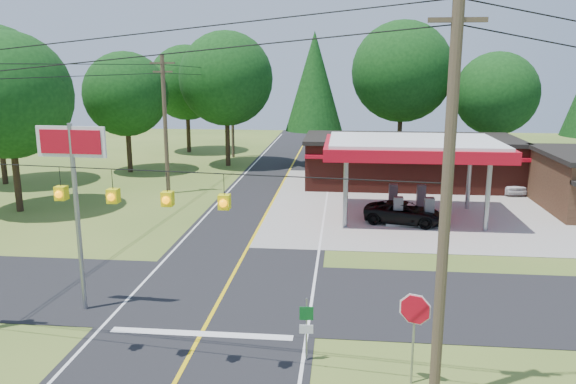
# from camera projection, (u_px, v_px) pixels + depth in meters

# --- Properties ---
(ground) EXTENTS (120.00, 120.00, 0.00)m
(ground) POSITION_uv_depth(u_px,v_px,m) (223.00, 294.00, 23.20)
(ground) COLOR #446222
(ground) RESTS_ON ground
(main_highway) EXTENTS (8.00, 120.00, 0.02)m
(main_highway) POSITION_uv_depth(u_px,v_px,m) (223.00, 294.00, 23.20)
(main_highway) COLOR black
(main_highway) RESTS_ON ground
(cross_road) EXTENTS (70.00, 7.00, 0.02)m
(cross_road) POSITION_uv_depth(u_px,v_px,m) (223.00, 294.00, 23.20)
(cross_road) COLOR black
(cross_road) RESTS_ON ground
(lane_center_yellow) EXTENTS (0.15, 110.00, 0.00)m
(lane_center_yellow) POSITION_uv_depth(u_px,v_px,m) (223.00, 293.00, 23.20)
(lane_center_yellow) COLOR yellow
(lane_center_yellow) RESTS_ON main_highway
(gas_canopy) EXTENTS (10.60, 7.40, 4.88)m
(gas_canopy) POSITION_uv_depth(u_px,v_px,m) (413.00, 149.00, 33.99)
(gas_canopy) COLOR gray
(gas_canopy) RESTS_ON ground
(convenience_store) EXTENTS (16.40, 7.55, 3.80)m
(convenience_store) POSITION_uv_depth(u_px,v_px,m) (409.00, 161.00, 44.10)
(convenience_store) COLOR #4E1E16
(convenience_store) RESTS_ON ground
(utility_pole_near_right) EXTENTS (1.80, 0.30, 11.50)m
(utility_pole_near_right) POSITION_uv_depth(u_px,v_px,m) (446.00, 196.00, 14.36)
(utility_pole_near_right) COLOR #473828
(utility_pole_near_right) RESTS_ON ground
(utility_pole_far_left) EXTENTS (1.80, 0.30, 10.00)m
(utility_pole_far_left) POSITION_uv_depth(u_px,v_px,m) (165.00, 123.00, 40.31)
(utility_pole_far_left) COLOR #473828
(utility_pole_far_left) RESTS_ON ground
(utility_pole_north) EXTENTS (0.30, 0.30, 9.50)m
(utility_pole_north) POSITION_uv_depth(u_px,v_px,m) (232.00, 111.00, 56.76)
(utility_pole_north) COLOR #473828
(utility_pole_north) RESTS_ON ground
(overhead_beacons) EXTENTS (17.04, 2.04, 1.03)m
(overhead_beacons) POSITION_uv_depth(u_px,v_px,m) (139.00, 173.00, 16.11)
(overhead_beacons) COLOR black
(overhead_beacons) RESTS_ON ground
(treeline_backdrop) EXTENTS (70.27, 51.59, 13.30)m
(treeline_backdrop) POSITION_uv_depth(u_px,v_px,m) (295.00, 88.00, 44.77)
(treeline_backdrop) COLOR #332316
(treeline_backdrop) RESTS_ON ground
(suv_car) EXTENTS (5.62, 5.62, 1.31)m
(suv_car) POSITION_uv_depth(u_px,v_px,m) (404.00, 213.00, 33.40)
(suv_car) COLOR black
(suv_car) RESTS_ON ground
(sedan_car) EXTENTS (4.47, 4.47, 1.34)m
(sedan_car) POSITION_uv_depth(u_px,v_px,m) (507.00, 183.00, 41.77)
(sedan_car) COLOR white
(sedan_car) RESTS_ON ground
(big_stop_sign) EXTENTS (2.68, 0.27, 7.20)m
(big_stop_sign) POSITION_uv_depth(u_px,v_px,m) (74.00, 173.00, 20.55)
(big_stop_sign) COLOR gray
(big_stop_sign) RESTS_ON ground
(octagonal_stop_sign) EXTENTS (0.91, 0.41, 2.86)m
(octagonal_stop_sign) POSITION_uv_depth(u_px,v_px,m) (415.00, 316.00, 16.20)
(octagonal_stop_sign) COLOR gray
(octagonal_stop_sign) RESTS_ON ground
(route_sign_post) EXTENTS (0.44, 0.10, 2.14)m
(route_sign_post) POSITION_uv_depth(u_px,v_px,m) (306.00, 324.00, 17.66)
(route_sign_post) COLOR gray
(route_sign_post) RESTS_ON ground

